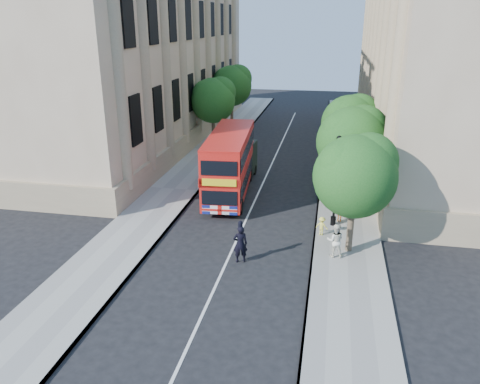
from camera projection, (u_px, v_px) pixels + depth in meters
The scene contains 17 objects.
ground at pixel (223, 270), 21.89m from camera, with size 120.00×120.00×0.00m, color black.
pavement_right at pixel (345, 201), 30.02m from camera, with size 3.50×80.00×0.12m, color gray.
pavement_left at pixel (174, 189), 32.11m from camera, with size 3.50×80.00×0.12m, color gray.
building_right at pixel (452, 46), 38.32m from camera, with size 12.00×38.00×18.00m, color tan.
building_left at pixel (136, 43), 43.34m from camera, with size 12.00×38.00×18.00m, color tan.
tree_right_near at pixel (356, 172), 22.14m from camera, with size 4.00×4.00×6.08m.
tree_right_mid at pixel (353, 138), 27.59m from camera, with size 4.20×4.20×6.37m.
tree_right_far at pixel (350, 120), 33.15m from camera, with size 4.00×4.00×6.15m.
tree_left_far at pixel (213, 98), 41.69m from camera, with size 4.00×4.00×6.30m.
tree_left_back at pixel (232, 84), 48.96m from camera, with size 4.20×4.20×6.65m.
lamp_post at pixel (336, 185), 25.62m from camera, with size 0.32×0.32×5.16m.
double_decker_bus at pixel (230, 162), 30.57m from camera, with size 3.06×9.08×4.12m.
box_van at pixel (239, 164), 33.72m from camera, with size 2.05×4.59×2.58m.
police_constable at pixel (240, 244), 22.36m from camera, with size 0.69×0.45×1.89m, color black.
woman_pedestrian at pixel (335, 240), 22.65m from camera, with size 0.84×0.65×1.72m, color silver.
child_a at pixel (340, 213), 26.73m from camera, with size 0.59×0.25×1.01m, color orange.
child_b at pixel (322, 226), 25.06m from camera, with size 0.67×0.38×1.03m, color #EDE351.
Camera 1 is at (4.53, -18.72, 11.06)m, focal length 35.00 mm.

